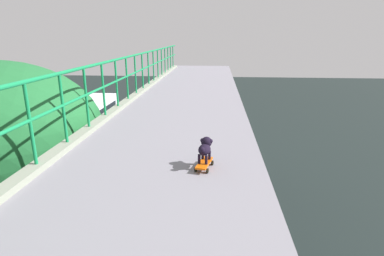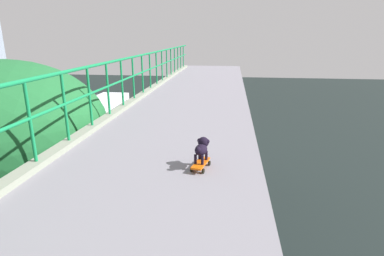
{
  "view_description": "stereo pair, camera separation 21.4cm",
  "coord_description": "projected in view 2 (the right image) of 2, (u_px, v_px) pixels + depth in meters",
  "views": [
    {
      "loc": [
        1.99,
        -2.6,
        8.03
      ],
      "look_at": [
        1.62,
        2.04,
        6.63
      ],
      "focal_mm": 28.94,
      "sensor_mm": 36.0,
      "label": 1
    },
    {
      "loc": [
        2.2,
        -2.57,
        8.03
      ],
      "look_at": [
        1.62,
        2.04,
        6.63
      ],
      "focal_mm": 28.94,
      "sensor_mm": 36.0,
      "label": 2
    }
  ],
  "objects": [
    {
      "name": "overpass_deck",
      "position": [
        123.0,
        230.0,
        3.11
      ],
      "size": [
        2.95,
        29.86,
        0.47
      ],
      "color": "gray",
      "rests_on": "bridge_pier"
    },
    {
      "name": "car_blue_fifth",
      "position": [
        74.0,
        202.0,
        14.1
      ],
      "size": [
        1.97,
        4.23,
        1.54
      ],
      "color": "#1F3597",
      "rests_on": "ground"
    },
    {
      "name": "city_bus",
      "position": [
        91.0,
        122.0,
        23.21
      ],
      "size": [
        2.58,
        11.05,
        3.04
      ],
      "color": "white",
      "rests_on": "ground"
    },
    {
      "name": "roadside_tree_mid",
      "position": [
        7.0,
        137.0,
        6.64
      ],
      "size": [
        4.28,
        4.28,
        7.57
      ],
      "color": "#483724",
      "rests_on": "ground"
    },
    {
      "name": "toy_skateboard",
      "position": [
        201.0,
        164.0,
        3.96
      ],
      "size": [
        0.24,
        0.42,
        0.08
      ],
      "color": "#EF5D0C",
      "rests_on": "overpass_deck"
    },
    {
      "name": "small_dog",
      "position": [
        202.0,
        147.0,
        3.95
      ],
      "size": [
        0.2,
        0.34,
        0.3
      ],
      "color": "black",
      "rests_on": "toy_skateboard"
    }
  ]
}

